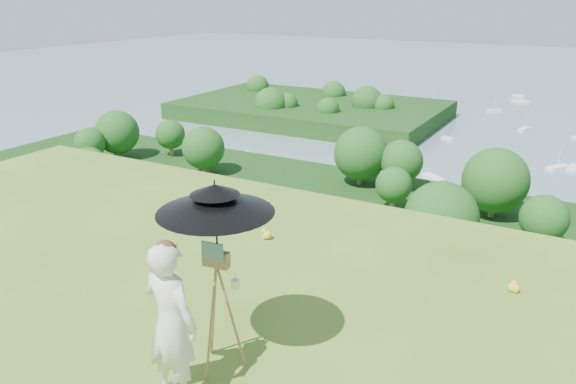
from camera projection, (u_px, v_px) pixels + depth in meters
The scene contains 9 objects.
shoreline_tier at pixel (524, 290), 79.39m from camera, with size 170.00×28.00×8.00m, color #706A59.
peninsula at pixel (311, 102), 177.32m from camera, with size 90.00×60.00×12.00m, color black, non-canonical shape.
slope_trees at pixel (484, 275), 39.49m from camera, with size 110.00×50.00×6.00m, color #185018, non-canonical shape.
harbor_town at pixel (530, 248), 77.21m from camera, with size 110.00×22.00×5.00m, color silver, non-canonical shape.
moored_boats at pixel (522, 136), 154.97m from camera, with size 140.00×140.00×0.70m, color white, non-canonical shape.
painter at pixel (171, 322), 5.31m from camera, with size 0.61×0.40×1.67m, color white.
field_easel at pixel (218, 305), 5.79m from camera, with size 0.56×0.56×1.47m, color #9A6440, non-canonical shape.
sun_umbrella at pixel (216, 223), 5.50m from camera, with size 1.17×1.17×0.88m, color black, non-canonical shape.
painter_cap at pixel (165, 247), 5.04m from camera, with size 0.20×0.24×0.10m, color #D97877, non-canonical shape.
Camera 1 is at (5.20, -2.48, 3.79)m, focal length 35.00 mm.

